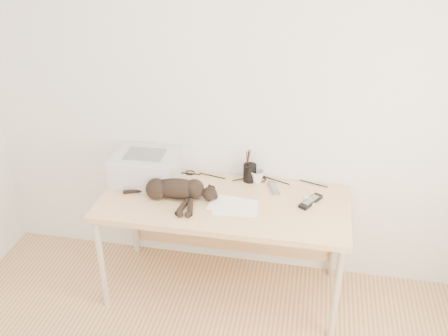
% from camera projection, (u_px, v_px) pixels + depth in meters
% --- Properties ---
extents(wall_back, '(3.50, 0.00, 3.50)m').
position_uv_depth(wall_back, '(234.00, 99.00, 3.24)').
color(wall_back, white).
rests_on(wall_back, floor).
extents(desk, '(1.60, 0.70, 0.74)m').
position_uv_depth(desk, '(226.00, 211.00, 3.33)').
color(desk, '#E7BB87').
rests_on(desk, floor).
extents(printer, '(0.44, 0.38, 0.20)m').
position_uv_depth(printer, '(146.00, 167.00, 3.39)').
color(printer, '#BCBCC2').
rests_on(printer, desk).
extents(papers, '(0.33, 0.24, 0.01)m').
position_uv_depth(papers, '(233.00, 206.00, 3.13)').
color(papers, white).
rests_on(papers, desk).
extents(cat, '(0.63, 0.29, 0.14)m').
position_uv_depth(cat, '(174.00, 190.00, 3.19)').
color(cat, black).
rests_on(cat, desk).
extents(mug, '(0.12, 0.12, 0.09)m').
position_uv_depth(mug, '(257.00, 176.00, 3.39)').
color(mug, white).
rests_on(mug, desk).
extents(pen_cup, '(0.09, 0.09, 0.23)m').
position_uv_depth(pen_cup, '(250.00, 172.00, 3.39)').
color(pen_cup, black).
rests_on(pen_cup, desk).
extents(remote_grey, '(0.10, 0.17, 0.02)m').
position_uv_depth(remote_grey, '(274.00, 188.00, 3.32)').
color(remote_grey, slate).
rests_on(remote_grey, desk).
extents(remote_black, '(0.15, 0.20, 0.02)m').
position_uv_depth(remote_black, '(311.00, 201.00, 3.17)').
color(remote_black, black).
rests_on(remote_black, desk).
extents(mouse, '(0.11, 0.13, 0.04)m').
position_uv_depth(mouse, '(309.00, 199.00, 3.18)').
color(mouse, white).
rests_on(mouse, desk).
extents(cable_tangle, '(1.36, 0.08, 0.01)m').
position_uv_depth(cable_tangle, '(232.00, 177.00, 3.46)').
color(cable_tangle, black).
rests_on(cable_tangle, desk).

